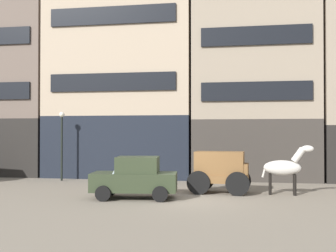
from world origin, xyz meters
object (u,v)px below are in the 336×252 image
object	(u,v)px
draft_horse	(284,167)
sedan_dark	(135,178)
streetlamp_curbside	(62,136)
cargo_wagon	(221,169)

from	to	relation	value
draft_horse	sedan_dark	size ratio (longest dim) A/B	0.61
sedan_dark	streetlamp_curbside	size ratio (longest dim) A/B	0.93
cargo_wagon	streetlamp_curbside	xyz separation A→B (m)	(-9.58, 3.53, 1.52)
draft_horse	streetlamp_curbside	xyz separation A→B (m)	(-12.53, 3.53, 1.40)
sedan_dark	streetlamp_curbside	bearing A→B (deg)	136.11
cargo_wagon	draft_horse	bearing A→B (deg)	-0.07
cargo_wagon	streetlamp_curbside	bearing A→B (deg)	159.78
draft_horse	sedan_dark	bearing A→B (deg)	-161.62
streetlamp_curbside	draft_horse	bearing A→B (deg)	-15.74
cargo_wagon	streetlamp_curbside	distance (m)	10.32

